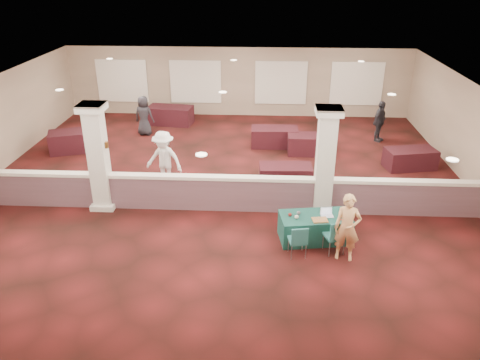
# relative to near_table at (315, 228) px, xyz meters

# --- Properties ---
(ground) EXTENTS (16.00, 16.00, 0.00)m
(ground) POSITION_rel_near_table_xyz_m (-2.66, 3.00, -0.35)
(ground) COLOR #421010
(ground) RESTS_ON ground
(wall_back) EXTENTS (16.00, 0.04, 3.20)m
(wall_back) POSITION_rel_near_table_xyz_m (-2.66, 11.00, 1.25)
(wall_back) COLOR #85715C
(wall_back) RESTS_ON ground
(wall_front) EXTENTS (16.00, 0.04, 3.20)m
(wall_front) POSITION_rel_near_table_xyz_m (-2.66, -5.00, 1.25)
(wall_front) COLOR #85715C
(wall_front) RESTS_ON ground
(ceiling) EXTENTS (16.00, 16.00, 0.02)m
(ceiling) POSITION_rel_near_table_xyz_m (-2.66, 3.00, 2.85)
(ceiling) COLOR white
(ceiling) RESTS_ON wall_back
(partition_wall) EXTENTS (15.60, 0.28, 1.10)m
(partition_wall) POSITION_rel_near_table_xyz_m (-2.66, 1.50, 0.22)
(partition_wall) COLOR brown
(partition_wall) RESTS_ON ground
(column_left) EXTENTS (0.72, 0.72, 3.20)m
(column_left) POSITION_rel_near_table_xyz_m (-6.16, 1.50, 1.28)
(column_left) COLOR silver
(column_left) RESTS_ON ground
(column_right) EXTENTS (0.72, 0.72, 3.20)m
(column_right) POSITION_rel_near_table_xyz_m (0.34, 1.50, 1.28)
(column_right) COLOR silver
(column_right) RESTS_ON ground
(sconce_left) EXTENTS (0.12, 0.12, 0.18)m
(sconce_left) POSITION_rel_near_table_xyz_m (-6.44, 1.50, 1.65)
(sconce_left) COLOR brown
(sconce_left) RESTS_ON column_left
(sconce_right) EXTENTS (0.12, 0.12, 0.18)m
(sconce_right) POSITION_rel_near_table_xyz_m (-5.88, 1.50, 1.65)
(sconce_right) COLOR brown
(sconce_right) RESTS_ON column_left
(near_table) EXTENTS (1.95, 1.18, 0.70)m
(near_table) POSITION_rel_near_table_xyz_m (0.00, 0.00, 0.00)
(near_table) COLOR #103D33
(near_table) RESTS_ON ground
(conf_chair_main) EXTENTS (0.60, 0.60, 0.95)m
(conf_chair_main) POSITION_rel_near_table_xyz_m (0.45, -0.65, 0.21)
(conf_chair_main) COLOR #1B4E4F
(conf_chair_main) RESTS_ON ground
(conf_chair_side) EXTENTS (0.51, 0.51, 0.88)m
(conf_chair_side) POSITION_rel_near_table_xyz_m (-0.49, -0.85, 0.16)
(conf_chair_side) COLOR #1B4E4F
(conf_chair_side) RESTS_ON ground
(woman) EXTENTS (0.70, 0.53, 1.75)m
(woman) POSITION_rel_near_table_xyz_m (0.67, -0.85, 0.52)
(woman) COLOR tan
(woman) RESTS_ON ground
(far_table_front_left) EXTENTS (2.18, 1.58, 0.80)m
(far_table_front_left) POSITION_rel_near_table_xyz_m (-8.71, 6.00, 0.05)
(far_table_front_left) COLOR black
(far_table_front_left) RESTS_ON ground
(far_table_front_center) EXTENTS (1.74, 0.92, 0.69)m
(far_table_front_center) POSITION_rel_near_table_xyz_m (-0.66, 3.30, -0.01)
(far_table_front_center) COLOR black
(far_table_front_center) RESTS_ON ground
(far_table_front_right) EXTENTS (1.88, 1.19, 0.71)m
(far_table_front_right) POSITION_rel_near_table_xyz_m (3.84, 4.97, 0.00)
(far_table_front_right) COLOR black
(far_table_front_right) RESTS_ON ground
(far_table_back_left) EXTENTS (2.10, 1.25, 0.80)m
(far_table_back_left) POSITION_rel_near_table_xyz_m (-5.67, 9.50, 0.05)
(far_table_back_left) COLOR black
(far_table_back_left) RESTS_ON ground
(far_table_back_center) EXTENTS (1.86, 0.96, 0.75)m
(far_table_back_center) POSITION_rel_near_table_xyz_m (-0.97, 6.93, 0.02)
(far_table_back_center) COLOR black
(far_table_back_center) RESTS_ON ground
(far_table_back_right) EXTENTS (1.81, 0.91, 0.73)m
(far_table_back_right) POSITION_rel_near_table_xyz_m (0.43, 6.20, 0.01)
(far_table_back_right) COLOR black
(far_table_back_right) RESTS_ON ground
(attendee_a) EXTENTS (0.84, 0.54, 1.65)m
(attendee_a) POSITION_rel_near_table_xyz_m (-6.98, 3.58, 0.47)
(attendee_a) COLOR black
(attendee_a) RESTS_ON ground
(attendee_b) EXTENTS (1.32, 0.85, 1.90)m
(attendee_b) POSITION_rel_near_table_xyz_m (-4.60, 3.00, 0.60)
(attendee_b) COLOR beige
(attendee_b) RESTS_ON ground
(attendee_c) EXTENTS (0.98, 1.06, 1.68)m
(attendee_c) POSITION_rel_near_table_xyz_m (3.29, 7.74, 0.49)
(attendee_c) COLOR black
(attendee_c) RESTS_ON ground
(attendee_d) EXTENTS (0.89, 0.58, 1.67)m
(attendee_d) POSITION_rel_near_table_xyz_m (-6.47, 7.99, 0.48)
(attendee_d) COLOR black
(attendee_d) RESTS_ON ground
(laptop_base) EXTENTS (0.35, 0.27, 0.02)m
(laptop_base) POSITION_rel_near_table_xyz_m (0.29, -0.00, 0.36)
(laptop_base) COLOR silver
(laptop_base) RESTS_ON near_table
(laptop_screen) EXTENTS (0.32, 0.06, 0.21)m
(laptop_screen) POSITION_rel_near_table_xyz_m (0.28, 0.11, 0.48)
(laptop_screen) COLOR silver
(laptop_screen) RESTS_ON near_table
(screen_glow) EXTENTS (0.29, 0.05, 0.18)m
(screen_glow) POSITION_rel_near_table_xyz_m (0.28, 0.10, 0.46)
(screen_glow) COLOR silver
(screen_glow) RESTS_ON near_table
(knitting) EXTENTS (0.43, 0.34, 0.03)m
(knitting) POSITION_rel_near_table_xyz_m (0.08, -0.23, 0.37)
(knitting) COLOR orange
(knitting) RESTS_ON near_table
(yarn_cream) EXTENTS (0.11, 0.11, 0.11)m
(yarn_cream) POSITION_rel_near_table_xyz_m (-0.51, -0.17, 0.41)
(yarn_cream) COLOR beige
(yarn_cream) RESTS_ON near_table
(yarn_red) EXTENTS (0.10, 0.10, 0.10)m
(yarn_red) POSITION_rel_near_table_xyz_m (-0.68, -0.05, 0.40)
(yarn_red) COLOR #5E1612
(yarn_red) RESTS_ON near_table
(yarn_grey) EXTENTS (0.10, 0.10, 0.10)m
(yarn_grey) POSITION_rel_near_table_xyz_m (-0.45, 0.05, 0.40)
(yarn_grey) COLOR #525258
(yarn_grey) RESTS_ON near_table
(scissors) EXTENTS (0.12, 0.05, 0.01)m
(scissors) POSITION_rel_near_table_xyz_m (0.66, -0.17, 0.36)
(scissors) COLOR red
(scissors) RESTS_ON near_table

